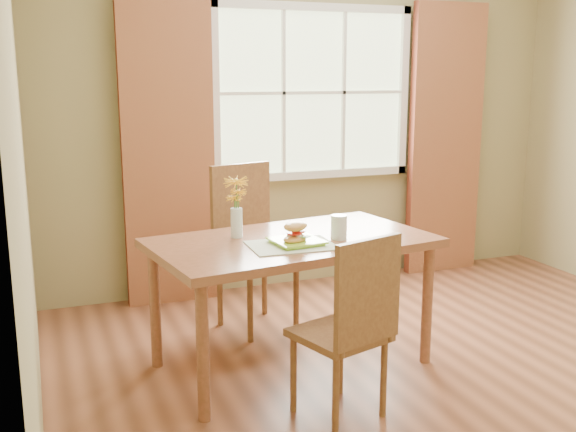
% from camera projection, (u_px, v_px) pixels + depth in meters
% --- Properties ---
extents(room, '(4.24, 3.84, 2.74)m').
position_uv_depth(room, '(455.00, 132.00, 3.48)').
color(room, brown).
rests_on(room, ground).
extents(window, '(1.62, 0.06, 1.32)m').
position_uv_depth(window, '(313.00, 93.00, 5.16)').
color(window, beige).
rests_on(window, room).
extents(curtain_left, '(0.65, 0.08, 2.20)m').
position_uv_depth(curtain_left, '(168.00, 152.00, 4.75)').
color(curtain_left, maroon).
rests_on(curtain_left, room).
extents(curtain_right, '(0.65, 0.08, 2.20)m').
position_uv_depth(curtain_right, '(445.00, 141.00, 5.56)').
color(curtain_right, maroon).
rests_on(curtain_right, room).
extents(dining_table, '(1.64, 1.07, 0.75)m').
position_uv_depth(dining_table, '(292.00, 252.00, 3.76)').
color(dining_table, brown).
rests_on(dining_table, room).
extents(chair_near, '(0.48, 0.48, 0.93)m').
position_uv_depth(chair_near, '(351.00, 321.00, 3.16)').
color(chair_near, brown).
rests_on(chair_near, room).
extents(chair_far, '(0.55, 0.55, 1.07)m').
position_uv_depth(chair_far, '(249.00, 238.00, 4.41)').
color(chair_far, brown).
rests_on(chair_far, room).
extents(placemat, '(0.46, 0.35, 0.01)m').
position_uv_depth(placemat, '(292.00, 245.00, 3.58)').
color(placemat, beige).
rests_on(placemat, dining_table).
extents(plate, '(0.28, 0.28, 0.01)m').
position_uv_depth(plate, '(297.00, 242.00, 3.61)').
color(plate, '#9CD535').
rests_on(plate, placemat).
extents(croissant_sandwich, '(0.19, 0.17, 0.12)m').
position_uv_depth(croissant_sandwich, '(295.00, 232.00, 3.57)').
color(croissant_sandwich, '#EFAB51').
rests_on(croissant_sandwich, plate).
extents(water_glass, '(0.09, 0.09, 0.13)m').
position_uv_depth(water_glass, '(339.00, 228.00, 3.72)').
color(water_glass, silver).
rests_on(water_glass, dining_table).
extents(flower_vase, '(0.14, 0.14, 0.34)m').
position_uv_depth(flower_vase, '(236.00, 201.00, 3.73)').
color(flower_vase, silver).
rests_on(flower_vase, dining_table).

